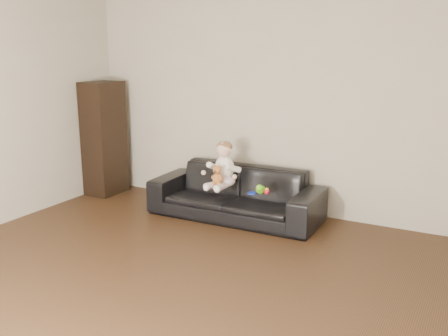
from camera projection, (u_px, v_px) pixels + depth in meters
The scene contains 10 objects.
floor at pixel (135, 309), 3.81m from camera, with size 5.50×5.50×0.00m, color #3B2515.
wall_back at pixel (276, 103), 5.86m from camera, with size 5.00×5.00×0.00m, color #B8AE9A.
sofa at pixel (236, 193), 5.80m from camera, with size 1.99×0.78×0.58m, color black.
cabinet at pixel (104, 138), 6.68m from camera, with size 0.38×0.52×1.50m, color black.
shelf_item at pixel (104, 113), 6.59m from camera, with size 0.18×0.25×0.28m, color silver.
baby at pixel (223, 167), 5.67m from camera, with size 0.38×0.46×0.53m.
teddy_bear at pixel (217, 175), 5.54m from camera, with size 0.14×0.14×0.22m.
toy_green at pixel (261, 190), 5.46m from camera, with size 0.11×0.13×0.09m, color #67D519.
toy_rattle at pixel (267, 192), 5.43m from camera, with size 0.06×0.06×0.06m, color red.
toy_blue_disc at pixel (252, 193), 5.46m from camera, with size 0.10×0.10×0.01m, color #172EBC.
Camera 1 is at (2.22, -2.72, 1.95)m, focal length 40.00 mm.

